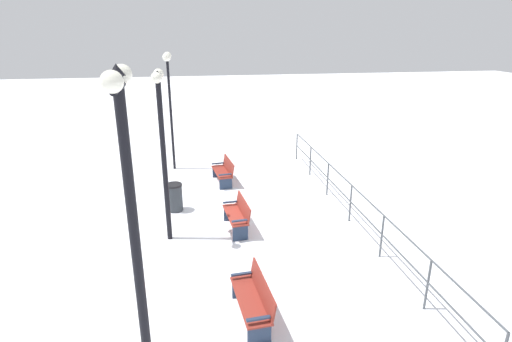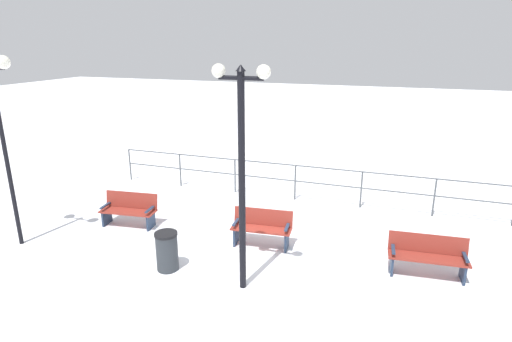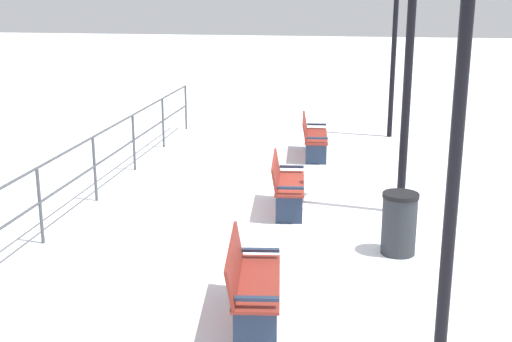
{
  "view_description": "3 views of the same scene",
  "coord_description": "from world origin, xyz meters",
  "px_view_note": "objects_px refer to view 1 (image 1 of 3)",
  "views": [
    {
      "loc": [
        1.02,
        10.49,
        5.47
      ],
      "look_at": [
        -0.85,
        -0.77,
        1.47
      ],
      "focal_mm": 28.81,
      "sensor_mm": 36.0,
      "label": 1
    },
    {
      "loc": [
        8.89,
        2.99,
        4.91
      ],
      "look_at": [
        -1.59,
        -0.64,
        1.47
      ],
      "focal_mm": 29.68,
      "sensor_mm": 36.0,
      "label": 2
    },
    {
      "loc": [
        1.02,
        -10.74,
        3.67
      ],
      "look_at": [
        -0.52,
        -1.13,
        0.98
      ],
      "focal_mm": 47.36,
      "sensor_mm": 36.0,
      "label": 3
    }
  ],
  "objects_px": {
    "lamppost_middle": "(162,133)",
    "lamppost_far": "(135,236)",
    "bench_nearest": "(224,171)",
    "bench_third": "(254,298)",
    "bench_second": "(238,214)",
    "lamppost_near": "(169,82)",
    "trash_bin": "(175,197)"
  },
  "relations": [
    {
      "from": "bench_nearest",
      "to": "lamppost_near",
      "type": "bearing_deg",
      "value": -53.0
    },
    {
      "from": "bench_nearest",
      "to": "lamppost_far",
      "type": "bearing_deg",
      "value": 72.44
    },
    {
      "from": "lamppost_middle",
      "to": "bench_second",
      "type": "bearing_deg",
      "value": -173.42
    },
    {
      "from": "bench_second",
      "to": "lamppost_middle",
      "type": "distance_m",
      "value": 3.15
    },
    {
      "from": "lamppost_near",
      "to": "lamppost_far",
      "type": "relative_size",
      "value": 0.9
    },
    {
      "from": "lamppost_far",
      "to": "lamppost_middle",
      "type": "bearing_deg",
      "value": -90.0
    },
    {
      "from": "bench_third",
      "to": "bench_second",
      "type": "bearing_deg",
      "value": -96.96
    },
    {
      "from": "lamppost_middle",
      "to": "lamppost_near",
      "type": "bearing_deg",
      "value": -90.0
    },
    {
      "from": "trash_bin",
      "to": "lamppost_middle",
      "type": "bearing_deg",
      "value": 86.48
    },
    {
      "from": "lamppost_middle",
      "to": "trash_bin",
      "type": "relative_size",
      "value": 5.07
    },
    {
      "from": "bench_nearest",
      "to": "lamppost_middle",
      "type": "height_order",
      "value": "lamppost_middle"
    },
    {
      "from": "lamppost_middle",
      "to": "lamppost_far",
      "type": "relative_size",
      "value": 0.88
    },
    {
      "from": "bench_third",
      "to": "lamppost_middle",
      "type": "distance_m",
      "value": 4.73
    },
    {
      "from": "bench_second",
      "to": "lamppost_far",
      "type": "xyz_separation_m",
      "value": [
        1.91,
        6.12,
        2.72
      ]
    },
    {
      "from": "bench_nearest",
      "to": "bench_second",
      "type": "height_order",
      "value": "bench_second"
    },
    {
      "from": "bench_second",
      "to": "lamppost_near",
      "type": "height_order",
      "value": "lamppost_near"
    },
    {
      "from": "bench_second",
      "to": "trash_bin",
      "type": "relative_size",
      "value": 1.72
    },
    {
      "from": "bench_second",
      "to": "lamppost_middle",
      "type": "bearing_deg",
      "value": 1.14
    },
    {
      "from": "bench_nearest",
      "to": "bench_second",
      "type": "bearing_deg",
      "value": 83.72
    },
    {
      "from": "bench_third",
      "to": "trash_bin",
      "type": "height_order",
      "value": "trash_bin"
    },
    {
      "from": "bench_second",
      "to": "lamppost_near",
      "type": "xyz_separation_m",
      "value": [
        1.91,
        -5.76,
        3.02
      ]
    },
    {
      "from": "lamppost_middle",
      "to": "bench_nearest",
      "type": "bearing_deg",
      "value": -114.7
    },
    {
      "from": "bench_third",
      "to": "lamppost_middle",
      "type": "bearing_deg",
      "value": -68.73
    },
    {
      "from": "bench_second",
      "to": "trash_bin",
      "type": "bearing_deg",
      "value": -47.49
    },
    {
      "from": "bench_nearest",
      "to": "bench_third",
      "type": "relative_size",
      "value": 0.94
    },
    {
      "from": "lamppost_near",
      "to": "trash_bin",
      "type": "distance_m",
      "value": 5.14
    },
    {
      "from": "lamppost_near",
      "to": "trash_bin",
      "type": "xyz_separation_m",
      "value": [
        -0.11,
        4.14,
        -3.04
      ]
    },
    {
      "from": "lamppost_middle",
      "to": "trash_bin",
      "type": "bearing_deg",
      "value": -93.52
    },
    {
      "from": "bench_third",
      "to": "lamppost_far",
      "type": "height_order",
      "value": "lamppost_far"
    },
    {
      "from": "bench_second",
      "to": "bench_third",
      "type": "xyz_separation_m",
      "value": [
        0.15,
        3.83,
        -0.01
      ]
    },
    {
      "from": "lamppost_near",
      "to": "bench_third",
      "type": "bearing_deg",
      "value": 100.38
    },
    {
      "from": "lamppost_far",
      "to": "trash_bin",
      "type": "relative_size",
      "value": 5.77
    }
  ]
}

